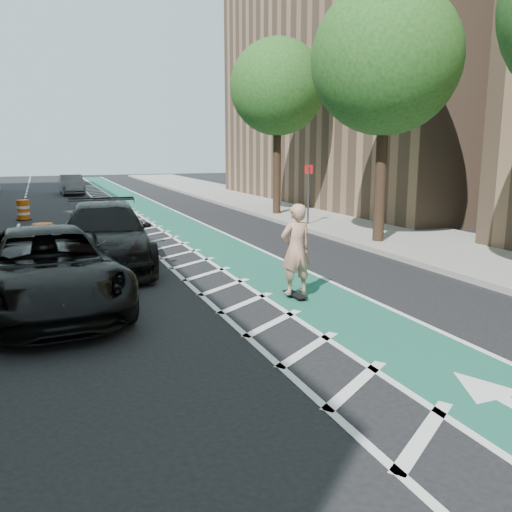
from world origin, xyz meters
TOP-DOWN VIEW (x-y plane):
  - ground at (0.00, 0.00)m, footprint 120.00×120.00m
  - bike_lane at (3.00, 10.00)m, footprint 2.00×90.00m
  - buffer_strip at (1.50, 10.00)m, footprint 1.40×90.00m
  - sidewalk_right at (9.50, 10.00)m, footprint 5.00×90.00m
  - curb_right at (7.05, 10.00)m, footprint 0.12×90.00m
  - building_right_far at (17.50, 20.00)m, footprint 14.00×22.00m
  - tree_r_c at (7.90, 8.00)m, footprint 4.20×4.20m
  - tree_r_d at (7.90, 16.00)m, footprint 4.20×4.20m
  - sign_post at (7.60, 12.00)m, footprint 0.35×0.08m
  - skateboard at (2.61, 2.78)m, footprint 0.26×0.74m
  - skateboarder at (2.61, 2.78)m, footprint 0.73×0.51m
  - suv_near at (-2.23, 3.92)m, footprint 3.00×5.86m
  - suv_far at (-0.75, 7.50)m, footprint 2.84×5.96m
  - car_grey at (-0.25, 32.02)m, footprint 1.55×4.10m
  - barrel_b at (-2.28, 9.50)m, footprint 0.72×0.72m
  - barrel_c at (-3.02, 18.64)m, footprint 0.65×0.65m

SIDE VIEW (x-z plane):
  - ground at x=0.00m, z-range 0.00..0.00m
  - buffer_strip at x=1.50m, z-range 0.00..0.01m
  - bike_lane at x=3.00m, z-range 0.00..0.01m
  - sidewalk_right at x=9.50m, z-range 0.00..0.15m
  - skateboard at x=2.61m, z-range 0.03..0.13m
  - curb_right at x=7.05m, z-range 0.00..0.16m
  - barrel_c at x=-3.02m, z-range -0.02..0.87m
  - barrel_b at x=-2.28m, z-range -0.03..0.95m
  - car_grey at x=-0.25m, z-range 0.00..1.34m
  - suv_near at x=-2.23m, z-range 0.00..1.58m
  - suv_far at x=-0.75m, z-range 0.00..1.68m
  - skateboarder at x=2.61m, z-range 0.10..2.01m
  - sign_post at x=7.60m, z-range 0.11..2.59m
  - tree_r_c at x=7.90m, z-range 1.82..9.72m
  - tree_r_d at x=7.90m, z-range 1.82..9.72m
  - building_right_far at x=17.50m, z-range 0.00..19.00m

